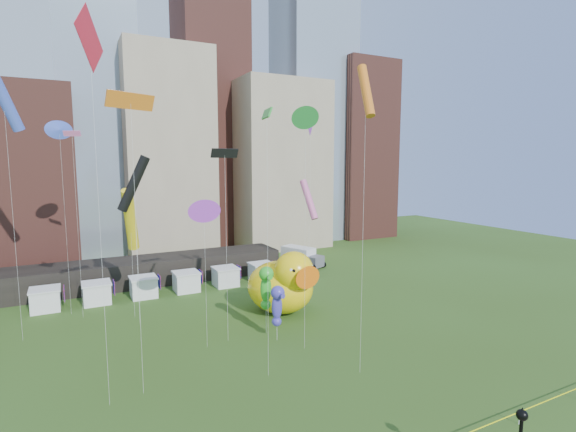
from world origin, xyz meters
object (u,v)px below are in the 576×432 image
big_duck (283,284)px  seahorse_green (266,284)px  small_duck (289,286)px  seahorse_purple (277,303)px  box_truck (301,256)px

big_duck → seahorse_green: bearing=-142.0°
small_duck → seahorse_purple: size_ratio=1.01×
big_duck → seahorse_purple: size_ratio=1.89×
seahorse_purple → small_duck: bearing=54.0°
seahorse_purple → seahorse_green: bearing=91.3°
big_duck → seahorse_green: big_duck is taller
big_duck → box_truck: (11.68, 17.16, -1.70)m
seahorse_purple → box_truck: size_ratio=0.71×
seahorse_green → box_truck: seahorse_green is taller
seahorse_purple → box_truck: bearing=53.5°
big_duck → seahorse_purple: 6.98m
small_duck → seahorse_purple: bearing=-103.8°
big_duck → seahorse_purple: bearing=-129.9°
big_duck → seahorse_purple: big_duck is taller
seahorse_green → box_truck: (15.39, 21.18, -3.16)m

